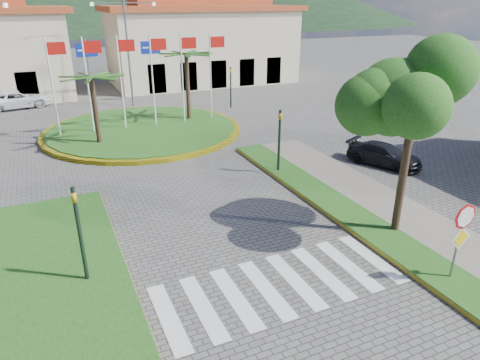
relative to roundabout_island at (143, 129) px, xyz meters
name	(u,v)px	position (x,y,z in m)	size (l,w,h in m)	color
sidewalk_right	(474,270)	(6.00, -20.00, -0.10)	(4.00, 28.00, 0.15)	gray
verge_right	(447,279)	(4.80, -20.00, -0.08)	(1.60, 28.00, 0.18)	#1D4E16
median_left	(42,302)	(-6.50, -16.00, -0.08)	(5.00, 14.00, 0.18)	#1D4E16
crosswalk	(278,285)	(0.00, -18.00, -0.17)	(8.00, 3.00, 0.01)	silver
roundabout_island	(143,129)	(0.00, 0.00, 0.00)	(12.70, 12.70, 6.00)	yellow
stop_sign	(462,231)	(4.90, -20.04, 1.62)	(0.80, 0.11, 2.65)	slate
deciduous_tree	(416,93)	(5.50, -17.00, 5.00)	(3.60, 3.60, 6.80)	black
traffic_light_left	(79,227)	(-5.20, -15.50, 1.77)	(0.15, 0.18, 3.20)	black
traffic_light_right	(279,136)	(4.50, -10.00, 1.77)	(0.15, 0.18, 3.20)	black
traffic_light_far	(231,83)	(8.00, 4.00, 1.77)	(0.18, 0.15, 3.20)	black
direction_sign_west	(88,62)	(-2.00, 8.97, 3.36)	(1.60, 0.14, 5.20)	slate
direction_sign_east	(151,58)	(3.00, 8.97, 3.36)	(1.60, 0.14, 5.20)	slate
street_lamp_centre	(128,48)	(1.00, 8.00, 4.32)	(4.80, 0.16, 8.00)	slate
building_right	(202,43)	(10.00, 16.00, 3.73)	(19.08, 9.54, 8.05)	beige
hill_near_back	(9,0)	(-10.00, 108.00, 7.83)	(110.00, 110.00, 16.00)	black
white_van	(17,99)	(-7.54, 10.88, 0.51)	(2.26, 4.89, 1.36)	white
car_dark_a	(11,102)	(-8.00, 10.69, 0.38)	(1.30, 3.22, 1.10)	black
car_dark_b	(180,80)	(7.00, 14.54, 0.47)	(1.36, 3.90, 1.29)	black
car_side_right	(384,155)	(10.07, -11.29, 0.39)	(1.57, 3.87, 1.12)	black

